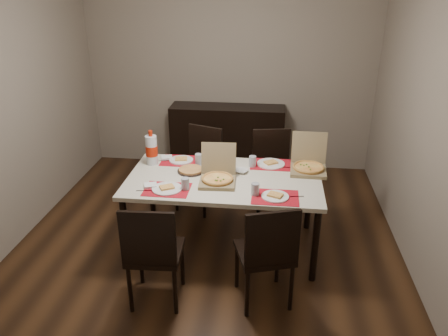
# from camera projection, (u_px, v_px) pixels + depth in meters

# --- Properties ---
(ground) EXTENTS (3.80, 4.00, 0.02)m
(ground) POSITION_uv_depth(u_px,v_px,m) (208.00, 241.00, 4.46)
(ground) COLOR #3C2412
(ground) RESTS_ON ground
(room_walls) EXTENTS (3.84, 4.02, 2.62)m
(room_walls) POSITION_uv_depth(u_px,v_px,m) (213.00, 61.00, 4.14)
(room_walls) COLOR gray
(room_walls) RESTS_ON ground
(sideboard) EXTENTS (1.50, 0.40, 0.90)m
(sideboard) POSITION_uv_depth(u_px,v_px,m) (227.00, 139.00, 5.89)
(sideboard) COLOR black
(sideboard) RESTS_ON ground
(dining_table) EXTENTS (1.80, 1.00, 0.75)m
(dining_table) POSITION_uv_depth(u_px,v_px,m) (224.00, 184.00, 4.10)
(dining_table) COLOR beige
(dining_table) RESTS_ON ground
(chair_near_left) EXTENTS (0.44, 0.44, 0.93)m
(chair_near_left) POSITION_uv_depth(u_px,v_px,m) (153.00, 251.00, 3.40)
(chair_near_left) COLOR black
(chair_near_left) RESTS_ON ground
(chair_near_right) EXTENTS (0.53, 0.53, 0.93)m
(chair_near_right) POSITION_uv_depth(u_px,v_px,m) (267.00, 252.00, 3.40)
(chair_near_right) COLOR black
(chair_near_right) RESTS_ON ground
(chair_far_left) EXTENTS (0.54, 0.54, 0.93)m
(chair_far_left) POSITION_uv_depth(u_px,v_px,m) (201.00, 164.00, 4.95)
(chair_far_left) COLOR black
(chair_far_left) RESTS_ON ground
(chair_far_right) EXTENTS (0.49, 0.49, 0.93)m
(chair_far_right) POSITION_uv_depth(u_px,v_px,m) (272.00, 168.00, 4.85)
(chair_far_right) COLOR black
(chair_far_right) RESTS_ON ground
(setting_near_left) EXTENTS (0.46, 0.30, 0.11)m
(setting_near_left) POSITION_uv_depth(u_px,v_px,m) (170.00, 187.00, 3.84)
(setting_near_left) COLOR red
(setting_near_left) RESTS_ON dining_table
(setting_near_right) EXTENTS (0.45, 0.30, 0.11)m
(setting_near_right) POSITION_uv_depth(u_px,v_px,m) (269.00, 194.00, 3.71)
(setting_near_right) COLOR red
(setting_near_right) RESTS_ON dining_table
(setting_far_left) EXTENTS (0.46, 0.30, 0.11)m
(setting_far_left) POSITION_uv_depth(u_px,v_px,m) (184.00, 160.00, 4.41)
(setting_far_left) COLOR red
(setting_far_left) RESTS_ON dining_table
(setting_far_right) EXTENTS (0.52, 0.30, 0.11)m
(setting_far_right) POSITION_uv_depth(u_px,v_px,m) (266.00, 163.00, 4.33)
(setting_far_right) COLOR red
(setting_far_right) RESTS_ON dining_table
(napkin_loose) EXTENTS (0.16, 0.16, 0.02)m
(napkin_loose) POSITION_uv_depth(u_px,v_px,m) (225.00, 178.00, 4.03)
(napkin_loose) COLOR white
(napkin_loose) RESTS_ON dining_table
(pizza_box_center) EXTENTS (0.34, 0.37, 0.32)m
(pizza_box_center) POSITION_uv_depth(u_px,v_px,m) (218.00, 176.00, 3.97)
(pizza_box_center) COLOR olive
(pizza_box_center) RESTS_ON dining_table
(pizza_box_right) EXTENTS (0.35, 0.39, 0.34)m
(pizza_box_right) POSITION_uv_depth(u_px,v_px,m) (308.00, 165.00, 4.20)
(pizza_box_right) COLOR olive
(pizza_box_right) RESTS_ON dining_table
(faina_plate) EXTENTS (0.26, 0.26, 0.03)m
(faina_plate) POSITION_uv_depth(u_px,v_px,m) (191.00, 170.00, 4.19)
(faina_plate) COLOR black
(faina_plate) RESTS_ON dining_table
(dip_bowl) EXTENTS (0.15, 0.15, 0.03)m
(dip_bowl) POSITION_uv_depth(u_px,v_px,m) (242.00, 171.00, 4.17)
(dip_bowl) COLOR white
(dip_bowl) RESTS_ON dining_table
(soda_bottle) EXTENTS (0.12, 0.12, 0.35)m
(soda_bottle) POSITION_uv_depth(u_px,v_px,m) (152.00, 150.00, 4.31)
(soda_bottle) COLOR silver
(soda_bottle) RESTS_ON dining_table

